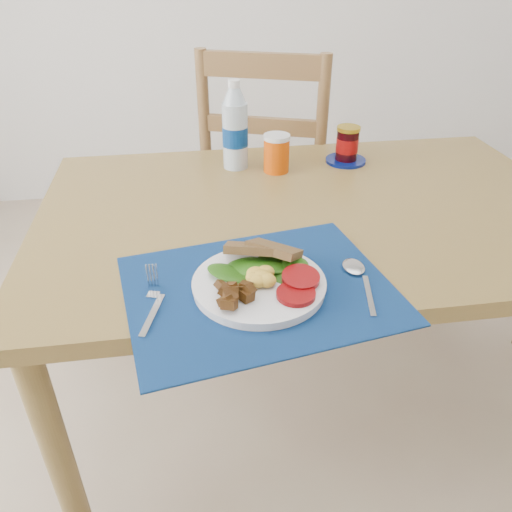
{
  "coord_description": "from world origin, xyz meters",
  "views": [
    {
      "loc": [
        -0.32,
        -0.93,
        1.33
      ],
      "look_at": [
        -0.19,
        -0.1,
        0.8
      ],
      "focal_mm": 35.0,
      "sensor_mm": 36.0,
      "label": 1
    }
  ],
  "objects_px": {
    "water_bottle": "(235,130)",
    "juice_glass": "(276,154)",
    "breakfast_plate": "(257,282)",
    "jam_on_saucer": "(347,147)",
    "chair_far": "(268,159)"
  },
  "relations": [
    {
      "from": "water_bottle",
      "to": "juice_glass",
      "type": "distance_m",
      "value": 0.14
    },
    {
      "from": "breakfast_plate",
      "to": "jam_on_saucer",
      "type": "distance_m",
      "value": 0.73
    },
    {
      "from": "breakfast_plate",
      "to": "water_bottle",
      "type": "relative_size",
      "value": 1.0
    },
    {
      "from": "chair_far",
      "to": "breakfast_plate",
      "type": "height_order",
      "value": "chair_far"
    },
    {
      "from": "water_bottle",
      "to": "jam_on_saucer",
      "type": "relative_size",
      "value": 2.07
    },
    {
      "from": "chair_far",
      "to": "water_bottle",
      "type": "relative_size",
      "value": 4.9
    },
    {
      "from": "chair_far",
      "to": "breakfast_plate",
      "type": "xyz_separation_m",
      "value": [
        -0.19,
        -1.0,
        0.15
      ]
    },
    {
      "from": "breakfast_plate",
      "to": "water_bottle",
      "type": "distance_m",
      "value": 0.65
    },
    {
      "from": "breakfast_plate",
      "to": "water_bottle",
      "type": "height_order",
      "value": "water_bottle"
    },
    {
      "from": "breakfast_plate",
      "to": "water_bottle",
      "type": "xyz_separation_m",
      "value": [
        0.03,
        0.64,
        0.09
      ]
    },
    {
      "from": "juice_glass",
      "to": "jam_on_saucer",
      "type": "bearing_deg",
      "value": 9.81
    },
    {
      "from": "jam_on_saucer",
      "to": "juice_glass",
      "type": "bearing_deg",
      "value": -170.19
    },
    {
      "from": "water_bottle",
      "to": "jam_on_saucer",
      "type": "height_order",
      "value": "water_bottle"
    },
    {
      "from": "jam_on_saucer",
      "to": "chair_far",
      "type": "bearing_deg",
      "value": 115.86
    },
    {
      "from": "water_bottle",
      "to": "chair_far",
      "type": "bearing_deg",
      "value": 65.88
    }
  ]
}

